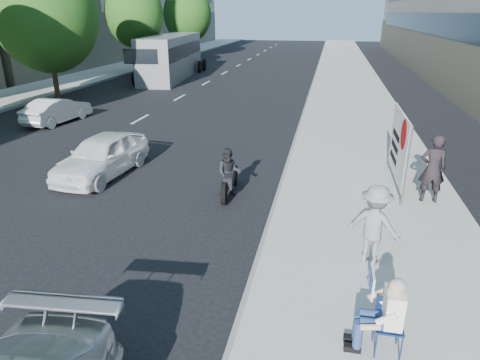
% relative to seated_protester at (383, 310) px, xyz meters
% --- Properties ---
extents(ground, '(160.00, 160.00, 0.00)m').
position_rel_seated_protester_xyz_m(ground, '(-3.71, 0.08, -0.87)').
color(ground, black).
rests_on(ground, ground).
extents(near_sidewalk, '(5.00, 120.00, 0.15)m').
position_rel_seated_protester_xyz_m(near_sidewalk, '(0.29, 20.08, -0.80)').
color(near_sidewalk, '#A9A79E').
rests_on(near_sidewalk, ground).
extents(far_sidewalk, '(4.50, 120.00, 0.15)m').
position_rel_seated_protester_xyz_m(far_sidewalk, '(-20.46, 20.08, -0.80)').
color(far_sidewalk, '#A9A79E').
rests_on(far_sidewalk, ground).
extents(tree_far_c, '(6.00, 6.00, 8.47)m').
position_rel_seated_protester_xyz_m(tree_far_c, '(-17.41, 18.08, 4.15)').
color(tree_far_c, '#382616').
rests_on(tree_far_c, ground).
extents(tree_far_d, '(4.80, 4.80, 7.65)m').
position_rel_seated_protester_xyz_m(tree_far_d, '(-17.41, 30.08, 4.01)').
color(tree_far_d, '#382616').
rests_on(tree_far_d, ground).
extents(tree_far_e, '(5.40, 5.40, 7.89)m').
position_rel_seated_protester_xyz_m(tree_far_e, '(-17.41, 44.08, 3.91)').
color(tree_far_e, '#382616').
rests_on(tree_far_e, ground).
extents(seated_protester, '(0.83, 1.11, 1.31)m').
position_rel_seated_protester_xyz_m(seated_protester, '(0.00, 0.00, 0.00)').
color(seated_protester, navy).
rests_on(seated_protester, near_sidewalk).
extents(jogger, '(1.27, 1.01, 1.71)m').
position_rel_seated_protester_xyz_m(jogger, '(0.06, 2.53, 0.13)').
color(jogger, slate).
rests_on(jogger, near_sidewalk).
extents(pedestrian_woman, '(0.71, 0.49, 1.89)m').
position_rel_seated_protester_xyz_m(pedestrian_woman, '(1.85, 6.06, 0.22)').
color(pedestrian_woman, black).
rests_on(pedestrian_woman, near_sidewalk).
extents(protest_banner, '(0.08, 3.06, 2.20)m').
position_rel_seated_protester_xyz_m(protest_banner, '(1.07, 7.11, 0.53)').
color(protest_banner, '#4C4C4C').
rests_on(protest_banner, near_sidewalk).
extents(white_sedan_near, '(1.95, 4.09, 1.35)m').
position_rel_seated_protester_xyz_m(white_sedan_near, '(-8.09, 6.46, -0.20)').
color(white_sedan_near, white).
rests_on(white_sedan_near, ground).
extents(white_sedan_mid, '(1.75, 3.77, 1.20)m').
position_rel_seated_protester_xyz_m(white_sedan_mid, '(-13.81, 12.65, -0.27)').
color(white_sedan_mid, beige).
rests_on(white_sedan_mid, ground).
extents(motorcycle, '(0.75, 2.05, 1.42)m').
position_rel_seated_protester_xyz_m(motorcycle, '(-3.67, 5.68, -0.24)').
color(motorcycle, black).
rests_on(motorcycle, ground).
extents(bus, '(3.87, 12.28, 3.30)m').
position_rel_seated_protester_xyz_m(bus, '(-13.72, 28.51, 0.76)').
color(bus, slate).
rests_on(bus, ground).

